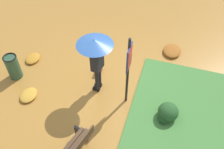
# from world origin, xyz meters

# --- Properties ---
(ground_plane) EXTENTS (18.00, 18.00, 0.00)m
(ground_plane) POSITION_xyz_m (0.00, 0.00, 0.00)
(ground_plane) COLOR #B27A33
(grass_verge) EXTENTS (4.80, 4.00, 0.05)m
(grass_verge) POSITION_xyz_m (0.79, 2.96, 0.03)
(grass_verge) COLOR #47843D
(grass_verge) RESTS_ON ground_plane
(person_with_umbrella) EXTENTS (0.96, 0.96, 2.04)m
(person_with_umbrella) POSITION_xyz_m (0.15, -0.15, 1.55)
(person_with_umbrella) COLOR black
(person_with_umbrella) RESTS_ON ground_plane
(info_sign_post) EXTENTS (0.44, 0.07, 2.30)m
(info_sign_post) POSITION_xyz_m (0.29, 0.77, 1.44)
(info_sign_post) COLOR black
(info_sign_post) RESTS_ON ground_plane
(handbag) EXTENTS (0.31, 0.15, 0.37)m
(handbag) POSITION_xyz_m (-0.53, -0.36, 0.13)
(handbag) COLOR brown
(handbag) RESTS_ON ground_plane
(trash_bin) EXTENTS (0.42, 0.42, 0.83)m
(trash_bin) POSITION_xyz_m (0.38, -2.83, 0.42)
(trash_bin) COLOR #2D5138
(trash_bin) RESTS_ON ground_plane
(shrub_cluster) EXTENTS (0.61, 0.56, 0.50)m
(shrub_cluster) POSITION_xyz_m (0.55, 1.98, 0.24)
(shrub_cluster) COLOR #285628
(shrub_cluster) RESTS_ON ground_plane
(leaf_pile_near_person) EXTENTS (0.57, 0.46, 0.13)m
(leaf_pile_near_person) POSITION_xyz_m (-0.45, -2.70, 0.06)
(leaf_pile_near_person) COLOR #C68428
(leaf_pile_near_person) RESTS_ON ground_plane
(leaf_pile_by_bench) EXTENTS (0.59, 0.47, 0.13)m
(leaf_pile_by_bench) POSITION_xyz_m (1.00, -2.03, 0.07)
(leaf_pile_by_bench) COLOR gold
(leaf_pile_by_bench) RESTS_ON ground_plane
(leaf_pile_far_path) EXTENTS (0.75, 0.60, 0.16)m
(leaf_pile_far_path) POSITION_xyz_m (-2.21, 1.75, 0.08)
(leaf_pile_far_path) COLOR #A86023
(leaf_pile_far_path) RESTS_ON ground_plane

